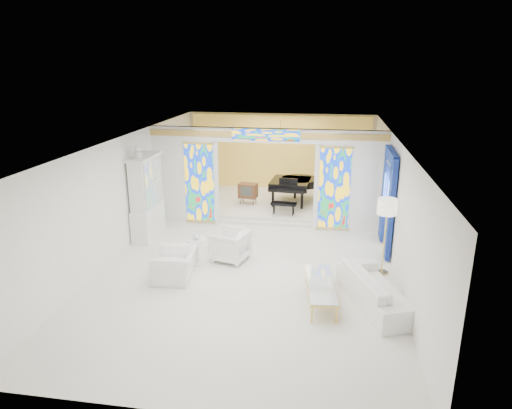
% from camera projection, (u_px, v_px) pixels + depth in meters
% --- Properties ---
extents(floor, '(12.00, 12.00, 0.00)m').
position_uv_depth(floor, '(255.00, 251.00, 12.20)').
color(floor, silver).
rests_on(floor, ground).
extents(ceiling, '(7.00, 12.00, 0.02)m').
position_uv_depth(ceiling, '(255.00, 139.00, 11.30)').
color(ceiling, silver).
rests_on(ceiling, wall_back).
extents(wall_back, '(7.00, 0.02, 3.00)m').
position_uv_depth(wall_back, '(280.00, 153.00, 17.41)').
color(wall_back, silver).
rests_on(wall_back, floor).
extents(wall_front, '(7.00, 0.02, 3.00)m').
position_uv_depth(wall_front, '(184.00, 323.00, 6.10)').
color(wall_front, silver).
rests_on(wall_front, floor).
extents(wall_left, '(0.02, 12.00, 3.00)m').
position_uv_depth(wall_left, '(127.00, 191.00, 12.28)').
color(wall_left, silver).
rests_on(wall_left, floor).
extents(wall_right, '(0.02, 12.00, 3.00)m').
position_uv_depth(wall_right, '(395.00, 204.00, 11.23)').
color(wall_right, silver).
rests_on(wall_right, floor).
extents(partition_wall, '(7.00, 0.22, 3.00)m').
position_uv_depth(partition_wall, '(266.00, 174.00, 13.59)').
color(partition_wall, silver).
rests_on(partition_wall, floor).
extents(stained_glass_left, '(0.90, 0.04, 2.40)m').
position_uv_depth(stained_glass_left, '(200.00, 183.00, 13.90)').
color(stained_glass_left, gold).
rests_on(stained_glass_left, partition_wall).
extents(stained_glass_right, '(0.90, 0.04, 2.40)m').
position_uv_depth(stained_glass_right, '(334.00, 189.00, 13.29)').
color(stained_glass_right, gold).
rests_on(stained_glass_right, partition_wall).
extents(stained_glass_transom, '(2.00, 0.04, 0.34)m').
position_uv_depth(stained_glass_transom, '(266.00, 135.00, 13.14)').
color(stained_glass_transom, gold).
rests_on(stained_glass_transom, partition_wall).
extents(alcove_platform, '(6.80, 3.80, 0.18)m').
position_uv_depth(alcove_platform, '(274.00, 203.00, 16.04)').
color(alcove_platform, silver).
rests_on(alcove_platform, floor).
extents(gold_curtain_back, '(6.70, 0.10, 2.90)m').
position_uv_depth(gold_curtain_back, '(280.00, 154.00, 17.29)').
color(gold_curtain_back, '#E8C850').
rests_on(gold_curtain_back, wall_back).
extents(chandelier, '(0.48, 0.48, 0.30)m').
position_uv_depth(chandelier, '(280.00, 134.00, 15.18)').
color(chandelier, gold).
rests_on(chandelier, ceiling).
extents(blue_drapes, '(0.14, 1.85, 2.65)m').
position_uv_depth(blue_drapes, '(388.00, 193.00, 11.88)').
color(blue_drapes, navy).
rests_on(blue_drapes, wall_right).
extents(china_cabinet, '(0.56, 1.46, 2.72)m').
position_uv_depth(china_cabinet, '(147.00, 197.00, 12.90)').
color(china_cabinet, silver).
rests_on(china_cabinet, floor).
extents(armchair_left, '(1.03, 1.14, 0.68)m').
position_uv_depth(armchair_left, '(175.00, 265.00, 10.56)').
color(armchair_left, white).
rests_on(armchair_left, floor).
extents(armchair_right, '(1.05, 1.03, 0.79)m').
position_uv_depth(armchair_right, '(230.00, 245.00, 11.55)').
color(armchair_right, white).
rests_on(armchair_right, floor).
extents(sofa, '(1.69, 2.54, 0.69)m').
position_uv_depth(sofa, '(378.00, 289.00, 9.46)').
color(sofa, white).
rests_on(sofa, floor).
extents(side_table, '(0.58, 0.58, 0.66)m').
position_uv_depth(side_table, '(197.00, 248.00, 11.31)').
color(side_table, silver).
rests_on(side_table, floor).
extents(vase, '(0.23, 0.23, 0.18)m').
position_uv_depth(vase, '(196.00, 236.00, 11.22)').
color(vase, silver).
rests_on(vase, side_table).
extents(coffee_table, '(0.78, 1.90, 0.41)m').
position_uv_depth(coffee_table, '(321.00, 284.00, 9.56)').
color(coffee_table, silver).
rests_on(coffee_table, floor).
extents(floor_lamp, '(0.58, 0.58, 1.85)m').
position_uv_depth(floor_lamp, '(387.00, 210.00, 10.46)').
color(floor_lamp, gold).
rests_on(floor_lamp, floor).
extents(grand_piano, '(1.66, 2.49, 0.98)m').
position_uv_depth(grand_piano, '(294.00, 183.00, 15.65)').
color(grand_piano, black).
rests_on(grand_piano, alcove_platform).
extents(tv_console, '(0.66, 0.49, 0.70)m').
position_uv_depth(tv_console, '(248.00, 191.00, 15.54)').
color(tv_console, brown).
rests_on(tv_console, alcove_platform).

